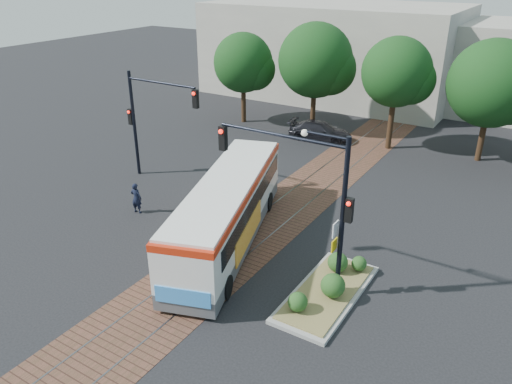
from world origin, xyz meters
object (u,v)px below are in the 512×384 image
Objects in this scene: city_bus at (228,208)px; signal_pole_left at (148,112)px; signal_pole_main at (311,187)px; parked_car at (320,131)px; traffic_island at (329,287)px; officer at (136,198)px.

city_bus is 1.86× the size of signal_pole_left.
signal_pole_main is 1.36× the size of parked_car.
city_bus is 2.14× the size of traffic_island.
signal_pole_main is 13.14m from signal_pole_left.
parked_car is (5.29, 11.16, -3.23)m from signal_pole_left.
officer is 0.36× the size of parked_car.
traffic_island is at bearing -160.96° from parked_car.
signal_pole_main reaches higher than officer.
officer is (-9.88, 1.07, -3.37)m from signal_pole_main.
signal_pole_main is at bearing 174.64° from traffic_island.
signal_pole_main is 1.00× the size of signal_pole_left.
traffic_island is at bearing -5.36° from signal_pole_main.
parked_car reaches higher than traffic_island.
signal_pole_left is 1.36× the size of parked_car.
city_bus is at bearing 165.42° from signal_pole_main.
city_bus is 5.24m from signal_pole_main.
parked_car is at bearing -110.30° from officer.
officer is at bearing -57.82° from signal_pole_left.
signal_pole_main is 10.50m from officer.
parked_car is (2.94, 14.89, -0.15)m from officer.
signal_pole_left is at bearing 158.55° from signal_pole_main.
signal_pole_main is (4.45, -1.16, 2.52)m from city_bus.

